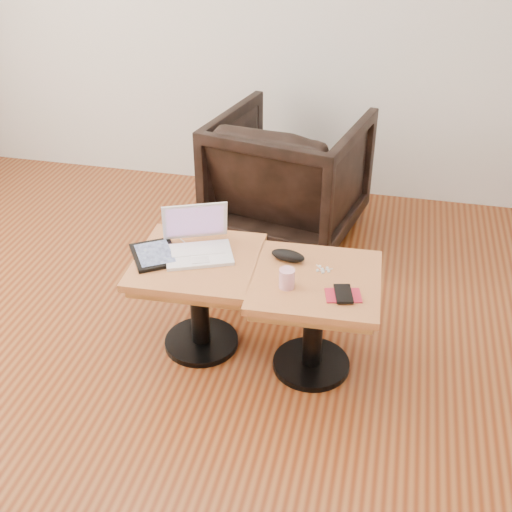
% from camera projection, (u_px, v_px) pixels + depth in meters
% --- Properties ---
extents(room_shell, '(4.52, 4.52, 2.71)m').
position_uv_depth(room_shell, '(120.00, 100.00, 2.11)').
color(room_shell, '#652911').
rests_on(room_shell, ground).
extents(side_table_left, '(0.57, 0.57, 0.50)m').
position_uv_depth(side_table_left, '(198.00, 281.00, 2.95)').
color(side_table_left, black).
rests_on(side_table_left, ground).
extents(side_table_right, '(0.57, 0.57, 0.50)m').
position_uv_depth(side_table_right, '(315.00, 302.00, 2.81)').
color(side_table_right, black).
rests_on(side_table_right, ground).
extents(laptop, '(0.38, 0.36, 0.21)m').
position_uv_depth(laptop, '(197.00, 243.00, 2.91)').
color(laptop, white).
rests_on(laptop, side_table_left).
extents(tablet, '(0.29, 0.31, 0.02)m').
position_uv_depth(tablet, '(155.00, 255.00, 2.89)').
color(tablet, black).
rests_on(tablet, side_table_left).
extents(charging_adapter, '(0.04, 0.04, 0.02)m').
position_uv_depth(charging_adapter, '(173.00, 230.00, 3.07)').
color(charging_adapter, white).
rests_on(charging_adapter, side_table_left).
extents(glasses_case, '(0.17, 0.10, 0.05)m').
position_uv_depth(glasses_case, '(288.00, 256.00, 2.85)').
color(glasses_case, black).
rests_on(glasses_case, side_table_right).
extents(striped_cup, '(0.07, 0.07, 0.09)m').
position_uv_depth(striped_cup, '(287.00, 278.00, 2.67)').
color(striped_cup, '#D64D7E').
rests_on(striped_cup, side_table_right).
extents(earbuds_tangle, '(0.07, 0.06, 0.01)m').
position_uv_depth(earbuds_tangle, '(323.00, 270.00, 2.79)').
color(earbuds_tangle, white).
rests_on(earbuds_tangle, side_table_right).
extents(phone_on_sleeve, '(0.16, 0.14, 0.02)m').
position_uv_depth(phone_on_sleeve, '(343.00, 295.00, 2.63)').
color(phone_on_sleeve, '#9E293A').
rests_on(phone_on_sleeve, side_table_right).
extents(armchair, '(0.98, 1.00, 0.77)m').
position_uv_depth(armchair, '(289.00, 175.00, 3.89)').
color(armchair, black).
rests_on(armchair, ground).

